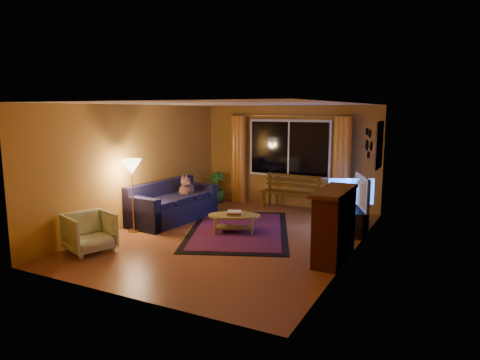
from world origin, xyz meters
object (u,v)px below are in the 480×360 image
at_px(bench, 290,202).
at_px(tv_console, 355,220).
at_px(coffee_table, 234,224).
at_px(armchair, 89,230).
at_px(sofa, 173,201).
at_px(floor_lamp, 133,196).

bearing_deg(bench, tv_console, -28.29).
distance_m(bench, coffee_table, 2.34).
height_order(armchair, tv_console, armchair).
height_order(sofa, floor_lamp, floor_lamp).
height_order(bench, coffee_table, bench).
xyz_separation_m(armchair, tv_console, (3.77, 3.28, -0.13)).
bearing_deg(armchair, floor_lamp, 26.03).
distance_m(floor_lamp, tv_console, 4.42).
bearing_deg(tv_console, sofa, 176.76).
distance_m(coffee_table, tv_console, 2.40).
relative_size(floor_lamp, tv_console, 1.24).
distance_m(bench, tv_console, 2.12).
bearing_deg(tv_console, floor_lamp, -170.20).
bearing_deg(armchair, bench, -4.44).
distance_m(bench, floor_lamp, 3.82).
bearing_deg(sofa, armchair, -85.64).
distance_m(armchair, floor_lamp, 1.33).
bearing_deg(tv_console, armchair, -156.31).
xyz_separation_m(bench, floor_lamp, (-2.12, -3.14, 0.51)).
relative_size(sofa, coffee_table, 2.04).
bearing_deg(bench, armchair, -110.11).
distance_m(armchair, coffee_table, 2.69).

